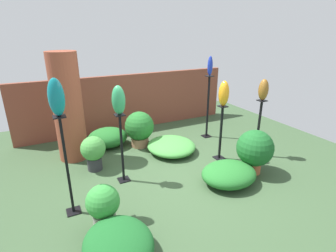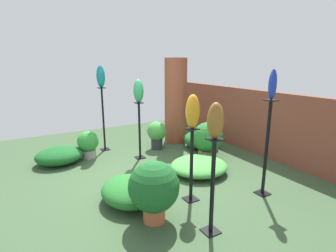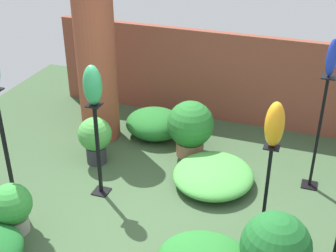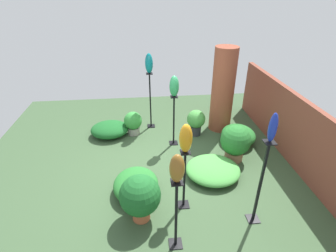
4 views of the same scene
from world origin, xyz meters
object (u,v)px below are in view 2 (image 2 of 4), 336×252
at_px(pedestal_jade, 140,133).
at_px(art_vase_bronze, 215,121).
at_px(pedestal_amber, 191,168).
at_px(potted_plant_front_right, 157,133).
at_px(art_vase_cobalt, 273,85).
at_px(pedestal_cobalt, 266,152).
at_px(potted_plant_mid_left, 208,139).
at_px(art_vase_teal, 101,77).
at_px(brick_pillar, 176,101).
at_px(potted_plant_front_left, 88,143).
at_px(art_vase_amber, 193,111).
at_px(art_vase_jade, 138,91).
at_px(potted_plant_walkway_edge, 154,188).
at_px(pedestal_bronze, 212,191).
at_px(pedestal_teal, 103,122).

height_order(pedestal_jade, art_vase_bronze, art_vase_bronze).
bearing_deg(pedestal_amber, potted_plant_front_right, 163.96).
bearing_deg(art_vase_cobalt, pedestal_cobalt, 0.00).
relative_size(pedestal_cobalt, potted_plant_mid_left, 1.87).
bearing_deg(pedestal_cobalt, art_vase_cobalt, 0.00).
xyz_separation_m(art_vase_teal, art_vase_bronze, (3.74, 0.19, -0.32)).
bearing_deg(art_vase_bronze, brick_pillar, 154.67).
xyz_separation_m(pedestal_cobalt, potted_plant_front_left, (-3.05, -2.00, -0.37)).
xyz_separation_m(pedestal_jade, art_vase_amber, (2.04, -0.08, 0.81)).
relative_size(art_vase_jade, potted_plant_front_left, 0.79).
height_order(art_vase_cobalt, potted_plant_front_right, art_vase_cobalt).
xyz_separation_m(pedestal_jade, potted_plant_front_left, (-0.58, -0.97, -0.23)).
relative_size(pedestal_jade, potted_plant_walkway_edge, 1.47).
height_order(pedestal_bronze, art_vase_cobalt, art_vase_cobalt).
height_order(art_vase_bronze, art_vase_cobalt, art_vase_cobalt).
xyz_separation_m(pedestal_jade, potted_plant_walkway_edge, (2.25, -0.82, -0.09)).
xyz_separation_m(pedestal_teal, art_vase_amber, (2.97, 0.43, 0.69)).
xyz_separation_m(brick_pillar, potted_plant_walkway_edge, (2.90, -2.14, -0.60)).
xyz_separation_m(pedestal_amber, art_vase_teal, (-2.97, -0.43, 1.22)).
height_order(art_vase_bronze, art_vase_amber, art_vase_bronze).
bearing_deg(brick_pillar, potted_plant_front_right, -68.56).
xyz_separation_m(art_vase_teal, art_vase_jade, (0.93, 0.50, -0.27)).
distance_m(brick_pillar, potted_plant_mid_left, 1.57).
bearing_deg(pedestal_teal, art_vase_bronze, 2.84).
xyz_separation_m(pedestal_bronze, potted_plant_front_right, (-3.18, 0.93, -0.16)).
height_order(brick_pillar, potted_plant_front_right, brick_pillar).
height_order(pedestal_bronze, potted_plant_front_right, pedestal_bronze).
height_order(art_vase_amber, potted_plant_front_left, art_vase_amber).
relative_size(pedestal_teal, pedestal_amber, 1.32).
bearing_deg(brick_pillar, art_vase_cobalt, -5.45).
xyz_separation_m(art_vase_amber, art_vase_jade, (-2.04, 0.08, 0.09)).
distance_m(art_vase_cobalt, art_vase_amber, 1.24).
xyz_separation_m(pedestal_teal, art_vase_bronze, (3.74, 0.19, 0.73)).
height_order(pedestal_teal, potted_plant_walkway_edge, pedestal_teal).
height_order(pedestal_teal, pedestal_bronze, pedestal_teal).
height_order(pedestal_teal, pedestal_jade, pedestal_teal).
height_order(art_vase_bronze, potted_plant_front_left, art_vase_bronze).
height_order(art_vase_teal, potted_plant_walkway_edge, art_vase_teal).
bearing_deg(pedestal_teal, potted_plant_front_left, -53.25).
bearing_deg(pedestal_cobalt, pedestal_amber, -111.55).
bearing_deg(pedestal_bronze, brick_pillar, 154.67).
height_order(brick_pillar, pedestal_teal, brick_pillar).
xyz_separation_m(pedestal_jade, art_vase_cobalt, (2.47, 1.02, 1.18)).
height_order(pedestal_teal, art_vase_cobalt, art_vase_cobalt).
distance_m(pedestal_jade, art_vase_cobalt, 2.92).
xyz_separation_m(potted_plant_walkway_edge, potted_plant_front_left, (-2.83, -0.15, -0.14)).
relative_size(potted_plant_walkway_edge, potted_plant_front_left, 1.38).
height_order(pedestal_bronze, pedestal_cobalt, pedestal_cobalt).
xyz_separation_m(pedestal_amber, pedestal_jade, (-2.04, 0.08, 0.05)).
bearing_deg(pedestal_bronze, pedestal_jade, 173.56).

